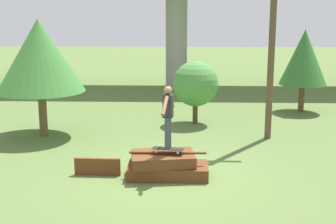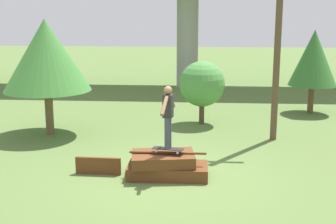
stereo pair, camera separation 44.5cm
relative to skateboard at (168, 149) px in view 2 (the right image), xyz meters
name	(u,v)px [view 2 (the right image)]	position (x,y,z in m)	size (l,w,h in m)	color
ground_plane	(168,177)	(-0.01, 0.03, -0.71)	(80.00, 80.00, 0.00)	#567038
scrap_pile	(166,165)	(-0.06, 0.05, -0.43)	(1.93, 1.18, 0.64)	#5B3319
scrap_plank_loose	(98,166)	(-1.72, 0.09, -0.50)	(1.12, 0.12, 0.43)	#5B3319
skateboard	(168,149)	(0.00, 0.00, 0.00)	(0.77, 0.37, 0.09)	black
skater	(168,113)	(0.00, 0.00, 0.87)	(0.30, 1.08, 1.50)	#383D4C
utility_pole	(279,22)	(3.01, 3.60, 2.88)	(1.30, 0.20, 6.94)	brown
tree_behind_left	(202,84)	(0.78, 5.48, 0.71)	(1.59, 1.59, 2.22)	#4C3823
tree_behind_right	(314,58)	(5.00, 7.54, 1.43)	(1.82, 1.82, 3.22)	brown
tree_mid_back	(46,55)	(-4.10, 3.67, 1.85)	(2.75, 2.75, 3.69)	brown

